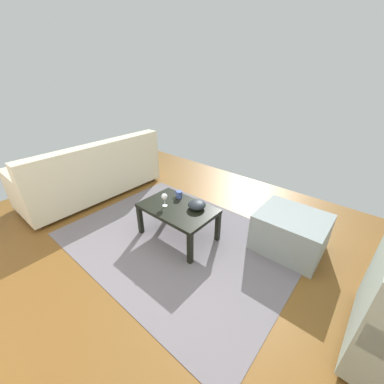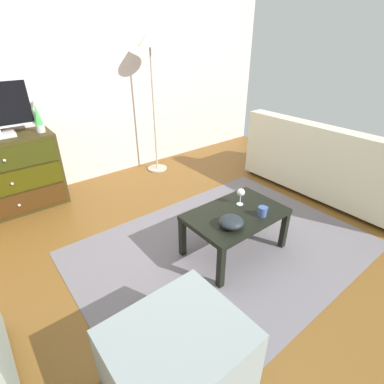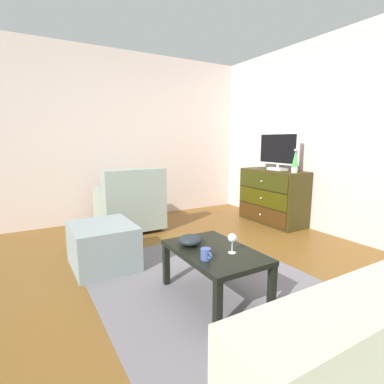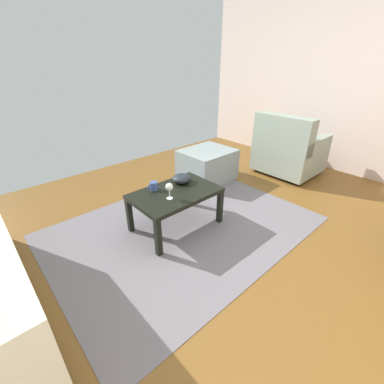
{
  "view_description": "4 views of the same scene",
  "coord_description": "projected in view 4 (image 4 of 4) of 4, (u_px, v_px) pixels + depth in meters",
  "views": [
    {
      "loc": [
        -1.36,
        1.38,
        1.83
      ],
      "look_at": [
        -0.01,
        -0.21,
        0.71
      ],
      "focal_mm": 22.25,
      "sensor_mm": 36.0,
      "label": 1
    },
    {
      "loc": [
        -1.37,
        -1.69,
        1.76
      ],
      "look_at": [
        -0.02,
        0.01,
        0.59
      ],
      "focal_mm": 27.31,
      "sensor_mm": 36.0,
      "label": 2
    },
    {
      "loc": [
        2.11,
        -1.56,
        1.27
      ],
      "look_at": [
        -0.09,
        -0.28,
        0.83
      ],
      "focal_mm": 27.66,
      "sensor_mm": 36.0,
      "label": 3
    },
    {
      "loc": [
        1.64,
        1.52,
        1.58
      ],
      "look_at": [
        0.31,
        0.04,
        0.55
      ],
      "focal_mm": 24.09,
      "sensor_mm": 36.0,
      "label": 4
    }
  ],
  "objects": [
    {
      "name": "armchair",
      "position": [
        288.0,
        151.0,
        3.82
      ],
      "size": [
        0.8,
        0.84,
        0.9
      ],
      "color": "#332319",
      "rests_on": "ground_plane"
    },
    {
      "name": "wine_glass",
      "position": [
        169.0,
        187.0,
        2.36
      ],
      "size": [
        0.07,
        0.07,
        0.16
      ],
      "color": "silver",
      "rests_on": "coffee_table"
    },
    {
      "name": "wall_plain_left",
      "position": [
        344.0,
        78.0,
        3.66
      ],
      "size": [
        0.12,
        4.67,
        2.65
      ],
      "primitive_type": "cube",
      "color": "beige",
      "rests_on": "ground_plane"
    },
    {
      "name": "ground_plane",
      "position": [
        211.0,
        229.0,
        2.71
      ],
      "size": [
        5.79,
        4.67,
        0.05
      ],
      "primitive_type": "cube",
      "color": "brown"
    },
    {
      "name": "bowl_decorative",
      "position": [
        182.0,
        178.0,
        2.7
      ],
      "size": [
        0.2,
        0.2,
        0.09
      ],
      "primitive_type": "ellipsoid",
      "color": "#1D2429",
      "rests_on": "coffee_table"
    },
    {
      "name": "mug",
      "position": [
        154.0,
        186.0,
        2.55
      ],
      "size": [
        0.11,
        0.08,
        0.08
      ],
      "color": "#39508F",
      "rests_on": "coffee_table"
    },
    {
      "name": "coffee_table",
      "position": [
        176.0,
        196.0,
        2.56
      ],
      "size": [
        0.85,
        0.55,
        0.41
      ],
      "color": "black",
      "rests_on": "ground_plane"
    },
    {
      "name": "ottoman",
      "position": [
        207.0,
        165.0,
        3.69
      ],
      "size": [
        0.71,
        0.61,
        0.44
      ],
      "primitive_type": "cube",
      "rotation": [
        0.0,
        0.0,
        0.01
      ],
      "color": "gray",
      "rests_on": "ground_plane"
    },
    {
      "name": "area_rug",
      "position": [
        184.0,
        226.0,
        2.71
      ],
      "size": [
        2.6,
        1.9,
        0.01
      ],
      "primitive_type": "cube",
      "color": "slate",
      "rests_on": "ground_plane"
    }
  ]
}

